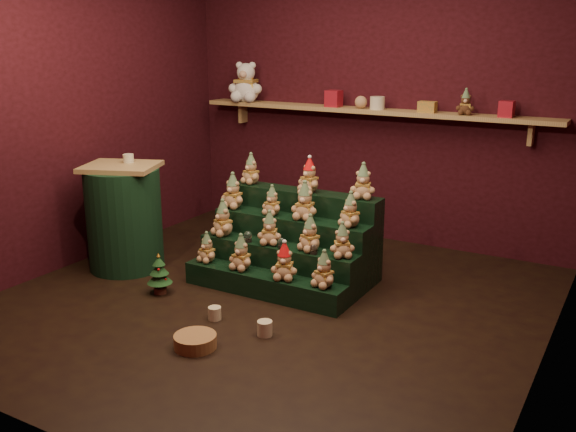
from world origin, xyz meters
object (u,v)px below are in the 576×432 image
Objects in this scene: side_table at (124,217)px; snow_globe_c at (314,249)px; riser_tier_front at (264,284)px; white_bear at (246,77)px; mini_christmas_tree at (159,274)px; snow_globe_b at (282,243)px; brown_bear at (466,102)px; snow_globe_a at (248,236)px; mug_left at (215,313)px; mug_right at (265,328)px; wicker_basket at (195,341)px.

snow_globe_c is at bearing -14.09° from side_table.
white_bear reaches higher than riser_tier_front.
side_table is at bearing -177.20° from riser_tier_front.
snow_globe_c is 1.25m from mini_christmas_tree.
snow_globe_c is (0.29, 0.00, -0.00)m from snow_globe_b.
snow_globe_a is at bearing -142.45° from brown_bear.
mug_left is at bearing -101.05° from snow_globe_b.
mug_left is at bearing 175.33° from mug_right.
snow_globe_a is 0.42× the size of brown_bear.
riser_tier_front reaches higher than mug_right.
brown_bear is at bearing 50.10° from snow_globe_a.
wicker_basket is at bearing -85.28° from riser_tier_front.
snow_globe_a is 0.77m from mini_christmas_tree.
snow_globe_b is at bearing 180.00° from snow_globe_c.
wicker_basket is (-0.31, -0.38, -0.01)m from mug_right.
riser_tier_front is at bearing -134.06° from brown_bear.
wicker_basket is at bearing -70.60° from mug_left.
brown_bear reaches higher than snow_globe_c.
riser_tier_front is 0.84m from mini_christmas_tree.
mini_christmas_tree is (-0.74, -0.39, 0.08)m from riser_tier_front.
brown_bear reaches higher than mini_christmas_tree.
snow_globe_b is 0.90× the size of mug_left.
riser_tier_front is at bearing -32.78° from snow_globe_a.
snow_globe_b is at bearing -62.48° from white_bear.
snow_globe_c is at bearing 59.40° from mug_left.
white_bear is (-1.21, 2.28, 1.53)m from mug_left.
riser_tier_front is 16.24× the size of snow_globe_b.
snow_globe_a is 0.18× the size of white_bear.
mug_right is (0.45, -0.04, 0.01)m from mug_left.
mug_left is 2.89m from brown_bear.
mini_christmas_tree is at bearing -47.36° from side_table.
side_table is at bearing -172.60° from snow_globe_c.
white_bear is at bearing 125.66° from mug_right.
snow_globe_b is 0.09× the size of side_table.
mug_right is 3.23m from white_bear.
brown_bear is (2.32, -0.00, -0.15)m from white_bear.
side_table reaches higher than snow_globe_b.
mug_right is (0.31, -0.76, -0.35)m from snow_globe_b.
brown_bear is (0.97, 2.70, 1.39)m from wicker_basket.
side_table is 1.79m from wicker_basket.
snow_globe_b is 0.90m from mug_right.
snow_globe_b reaches higher than mug_left.
riser_tier_front is at bearing 122.76° from mug_right.
snow_globe_c is at bearing 91.87° from mug_right.
white_bear reaches higher than mug_left.
mug_left is at bearing -75.92° from snow_globe_a.
snow_globe_a is 1.17m from side_table.
snow_globe_a is at bearing 147.22° from riser_tier_front.
brown_bear reaches higher than mug_right.
white_bear is at bearing 167.45° from brown_bear.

